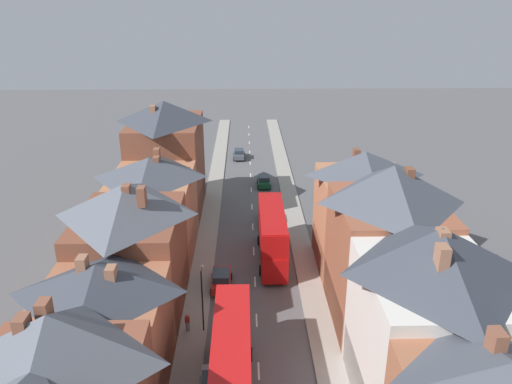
% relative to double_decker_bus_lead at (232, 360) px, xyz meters
% --- Properties ---
extents(pavement_left, '(2.20, 104.00, 0.14)m').
position_rel_double_decker_bus_lead_xyz_m(pavement_left, '(-3.29, 28.15, -2.75)').
color(pavement_left, gray).
rests_on(pavement_left, ground).
extents(pavement_right, '(2.20, 104.00, 0.14)m').
position_rel_double_decker_bus_lead_xyz_m(pavement_right, '(6.91, 28.15, -2.75)').
color(pavement_right, gray).
rests_on(pavement_right, ground).
extents(centre_line_dashes, '(0.14, 97.80, 0.01)m').
position_rel_double_decker_bus_lead_xyz_m(centre_line_dashes, '(1.81, 26.15, -2.81)').
color(centre_line_dashes, silver).
rests_on(centre_line_dashes, ground).
extents(terrace_row_left, '(8.00, 58.34, 13.73)m').
position_rel_double_decker_bus_lead_xyz_m(terrace_row_left, '(-8.38, 8.57, 3.01)').
color(terrace_row_left, '#935138').
rests_on(terrace_row_left, ground).
extents(terrace_row_right, '(8.00, 44.68, 13.27)m').
position_rel_double_decker_bus_lead_xyz_m(terrace_row_right, '(11.99, -0.49, 3.17)').
color(terrace_row_right, brown).
rests_on(terrace_row_right, ground).
extents(double_decker_bus_lead, '(2.74, 10.80, 5.30)m').
position_rel_double_decker_bus_lead_xyz_m(double_decker_bus_lead, '(0.00, 0.00, 0.00)').
color(double_decker_bus_lead, red).
rests_on(double_decker_bus_lead, ground).
extents(double_decker_bus_mid_street, '(2.74, 10.80, 5.30)m').
position_rel_double_decker_bus_lead_xyz_m(double_decker_bus_mid_street, '(3.60, 18.37, 0.00)').
color(double_decker_bus_mid_street, '#B70F0F').
rests_on(double_decker_bus_mid_street, ground).
extents(car_parked_left_a, '(1.90, 4.29, 1.64)m').
position_rel_double_decker_bus_lead_xyz_m(car_parked_left_a, '(3.61, 27.47, -1.99)').
color(car_parked_left_a, gray).
rests_on(car_parked_left_a, ground).
extents(car_parked_right_a, '(1.90, 4.14, 1.62)m').
position_rel_double_decker_bus_lead_xyz_m(car_parked_right_a, '(0.01, 52.56, -2.00)').
color(car_parked_right_a, '#4C515B').
rests_on(car_parked_right_a, ground).
extents(car_mid_black, '(1.90, 4.10, 1.64)m').
position_rel_double_decker_bus_lead_xyz_m(car_mid_black, '(-1.29, 13.28, -1.99)').
color(car_mid_black, maroon).
rests_on(car_mid_black, ground).
extents(car_parked_left_b, '(1.90, 3.95, 1.63)m').
position_rel_double_decker_bus_lead_xyz_m(car_parked_left_b, '(3.61, 39.45, -2.00)').
color(car_parked_left_b, '#144728').
rests_on(car_parked_left_b, ground).
extents(pedestrian_mid_left, '(0.36, 0.22, 1.61)m').
position_rel_double_decker_bus_lead_xyz_m(pedestrian_mid_left, '(-3.68, 6.66, -1.78)').
color(pedestrian_mid_left, gray).
rests_on(pedestrian_mid_left, pavement_left).
extents(street_lamp, '(0.20, 1.12, 5.50)m').
position_rel_double_decker_bus_lead_xyz_m(street_lamp, '(-2.44, 6.90, 0.43)').
color(street_lamp, black).
rests_on(street_lamp, ground).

